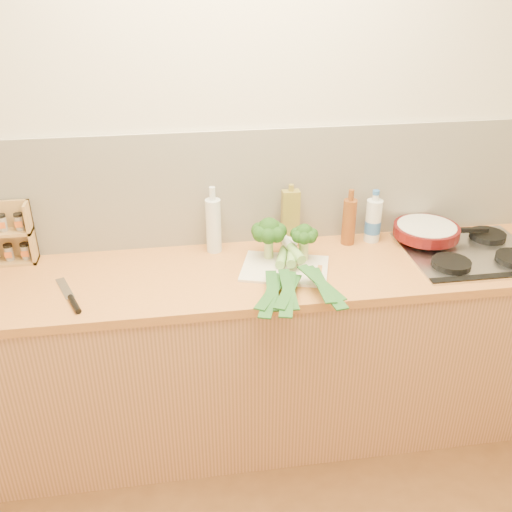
{
  "coord_description": "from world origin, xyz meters",
  "views": [
    {
      "loc": [
        -0.3,
        -0.95,
        2.11
      ],
      "look_at": [
        0.01,
        1.1,
        1.02
      ],
      "focal_mm": 40.0,
      "sensor_mm": 36.0,
      "label": 1
    }
  ],
  "objects": [
    {
      "name": "broccoli_left",
      "position": [
        0.1,
        1.28,
        1.04
      ],
      "size": [
        0.16,
        0.16,
        0.19
      ],
      "color": "#B6CD77",
      "rests_on": "chopping_board"
    },
    {
      "name": "counter",
      "position": [
        0.0,
        1.2,
        0.45
      ],
      "size": [
        3.2,
        0.62,
        0.9
      ],
      "color": "#C07F50",
      "rests_on": "ground"
    },
    {
      "name": "chopping_board",
      "position": [
        0.15,
        1.18,
        0.91
      ],
      "size": [
        0.43,
        0.37,
        0.01
      ],
      "primitive_type": "cube",
      "rotation": [
        0.0,
        0.0,
        -0.3
      ],
      "color": "beige",
      "rests_on": "counter"
    },
    {
      "name": "leek_front",
      "position": [
        0.13,
        1.16,
        0.93
      ],
      "size": [
        0.27,
        0.66,
        0.04
      ],
      "rotation": [
        0.0,
        0.0,
        -0.33
      ],
      "color": "white",
      "rests_on": "chopping_board"
    },
    {
      "name": "gas_hob",
      "position": [
        1.02,
        1.2,
        0.91
      ],
      "size": [
        0.58,
        0.5,
        0.04
      ],
      "color": "silver",
      "rests_on": "counter"
    },
    {
      "name": "water_bottle",
      "position": [
        0.62,
        1.41,
        1.0
      ],
      "size": [
        0.08,
        0.08,
        0.24
      ],
      "color": "silver",
      "rests_on": "counter"
    },
    {
      "name": "skillet",
      "position": [
        0.86,
        1.34,
        0.97
      ],
      "size": [
        0.45,
        0.31,
        0.05
      ],
      "rotation": [
        0.0,
        0.0,
        -0.11
      ],
      "color": "#530D0D",
      "rests_on": "gas_hob"
    },
    {
      "name": "amber_bottle",
      "position": [
        0.5,
        1.39,
        1.02
      ],
      "size": [
        0.06,
        0.06,
        0.27
      ],
      "color": "brown",
      "rests_on": "counter"
    },
    {
      "name": "leek_mid",
      "position": [
        0.16,
        1.12,
        0.95
      ],
      "size": [
        0.22,
        0.65,
        0.04
      ],
      "rotation": [
        0.0,
        0.0,
        -0.26
      ],
      "color": "white",
      "rests_on": "chopping_board"
    },
    {
      "name": "spice_rack",
      "position": [
        -1.04,
        1.44,
        1.02
      ],
      "size": [
        0.23,
        0.09,
        0.28
      ],
      "color": "tan",
      "rests_on": "counter"
    },
    {
      "name": "oil_tin",
      "position": [
        0.22,
        1.42,
        1.04
      ],
      "size": [
        0.08,
        0.05,
        0.3
      ],
      "color": "olive",
      "rests_on": "counter"
    },
    {
      "name": "leek_back",
      "position": [
        0.22,
        1.11,
        0.97
      ],
      "size": [
        0.16,
        0.63,
        0.04
      ],
      "rotation": [
        0.0,
        0.0,
        0.16
      ],
      "color": "white",
      "rests_on": "chopping_board"
    },
    {
      "name": "chefs_knife",
      "position": [
        -0.73,
        1.05,
        0.91
      ],
      "size": [
        0.14,
        0.3,
        0.02
      ],
      "rotation": [
        0.0,
        0.0,
        0.38
      ],
      "color": "silver",
      "rests_on": "counter"
    },
    {
      "name": "glass_bottle",
      "position": [
        -0.14,
        1.41,
        1.03
      ],
      "size": [
        0.07,
        0.07,
        0.31
      ],
      "color": "silver",
      "rests_on": "counter"
    },
    {
      "name": "broccoli_right",
      "position": [
        0.25,
        1.24,
        1.03
      ],
      "size": [
        0.12,
        0.12,
        0.17
      ],
      "color": "#B6CD77",
      "rests_on": "chopping_board"
    },
    {
      "name": "room_shell",
      "position": [
        0.0,
        1.49,
        1.17
      ],
      "size": [
        3.5,
        3.5,
        3.5
      ],
      "color": "beige",
      "rests_on": "ground"
    }
  ]
}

